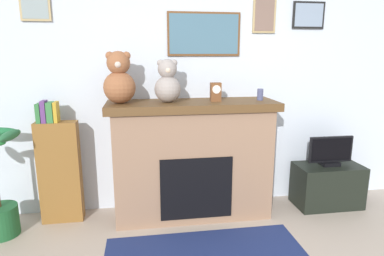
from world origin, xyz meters
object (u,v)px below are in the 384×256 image
Objects in this scene: fireplace at (192,159)px; candle_jar at (260,94)px; bookshelf at (59,169)px; mantel_clock at (216,92)px; teddy_bear_brown at (168,83)px; teddy_bear_grey at (119,80)px; television at (331,152)px; tv_stand at (327,185)px.

candle_jar reaches higher than fireplace.
mantel_clock is at bearing -3.02° from bookshelf.
bookshelf is at bearing 175.69° from teddy_bear_brown.
teddy_bear_brown is (0.46, 0.00, -0.03)m from teddy_bear_grey.
mantel_clock is 0.95m from teddy_bear_grey.
fireplace is 3.45× the size of teddy_bear_grey.
fireplace is 0.74m from mantel_clock.
fireplace is at bearing 178.63° from television.
teddy_bear_grey is (-2.25, 0.02, 1.21)m from tv_stand.
mantel_clock reaches higher than fireplace.
mantel_clock is 0.49m from teddy_bear_brown.
television is 1.06m from candle_jar.
television is (1.54, -0.04, 0.01)m from fireplace.
candle_jar is (2.05, -0.08, 0.72)m from bookshelf.
fireplace is at bearing -2.75° from bookshelf.
candle_jar is 0.96m from teddy_bear_brown.
teddy_bear_brown reaches higher than fireplace.
mantel_clock is (-0.47, -0.00, 0.04)m from candle_jar.
teddy_bear_brown is at bearing 179.93° from mantel_clock.
bookshelf reaches higher than television.
teddy_bear_brown is (-1.79, 0.02, 0.78)m from television.
tv_stand is 3.87× the size of mantel_clock.
teddy_bear_brown is (-0.48, 0.00, 0.09)m from mantel_clock.
tv_stand is 1.72× the size of teddy_bear_brown.
teddy_bear_grey is (-0.71, -0.02, 0.83)m from fireplace.
mantel_clock is (1.58, -0.08, 0.76)m from bookshelf.
fireplace is at bearing 1.48° from teddy_bear_grey.
teddy_bear_brown is at bearing -179.97° from candle_jar.
television is 1.19× the size of teddy_bear_brown.
fireplace is at bearing 175.40° from mantel_clock.
candle_jar is 1.42m from teddy_bear_grey.
tv_stand is 1.69m from mantel_clock.
bookshelf is 1.73× the size of tv_stand.
bookshelf reaches higher than tv_stand.
television is at bearing -0.59° from teddy_bear_brown.
teddy_bear_brown is at bearing 179.41° from television.
teddy_bear_grey is (-2.25, 0.02, 0.81)m from television.
teddy_bear_grey is (-0.94, 0.00, 0.13)m from mantel_clock.
fireplace is 14.43× the size of candle_jar.
television is 2.39m from teddy_bear_grey.
teddy_bear_brown is at bearing -175.79° from fireplace.
teddy_bear_brown reaches higher than tv_stand.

